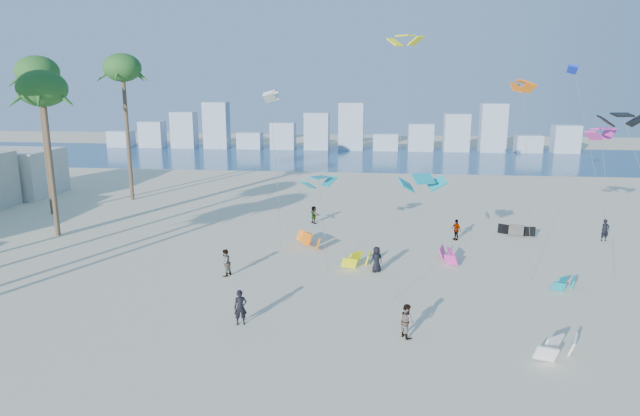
# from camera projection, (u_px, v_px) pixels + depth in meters

# --- Properties ---
(ground) EXTENTS (220.00, 220.00, 0.00)m
(ground) POSITION_uv_depth(u_px,v_px,m) (199.00, 411.00, 21.78)
(ground) COLOR beige
(ground) RESTS_ON ground
(ocean) EXTENTS (220.00, 220.00, 0.00)m
(ocean) POSITION_uv_depth(u_px,v_px,m) (339.00, 157.00, 91.49)
(ocean) COLOR navy
(ocean) RESTS_ON ground
(kitesurfer_near) EXTENTS (0.79, 0.63, 1.89)m
(kitesurfer_near) POSITION_uv_depth(u_px,v_px,m) (240.00, 308.00, 29.21)
(kitesurfer_near) COLOR black
(kitesurfer_near) RESTS_ON ground
(kitesurfer_mid) EXTENTS (1.02, 1.07, 1.75)m
(kitesurfer_mid) POSITION_uv_depth(u_px,v_px,m) (406.00, 321.00, 27.80)
(kitesurfer_mid) COLOR gray
(kitesurfer_mid) RESTS_ON ground
(kitesurfers_far) EXTENTS (28.64, 21.94, 1.81)m
(kitesurfers_far) POSITION_uv_depth(u_px,v_px,m) (427.00, 253.00, 38.49)
(kitesurfers_far) COLOR black
(kitesurfers_far) RESTS_ON ground
(grounded_kites) EXTENTS (19.78, 22.53, 1.00)m
(grounded_kites) POSITION_uv_depth(u_px,v_px,m) (431.00, 259.00, 38.59)
(grounded_kites) COLOR #FFFE0D
(grounded_kites) RESTS_ON ground
(flying_kites) EXTENTS (29.36, 22.54, 16.80)m
(flying_kites) POSITION_uv_depth(u_px,v_px,m) (459.00, 105.00, 40.35)
(flying_kites) COLOR #0D92A0
(flying_kites) RESTS_ON ground
(distant_skyline) EXTENTS (85.00, 3.00, 8.40)m
(distant_skyline) POSITION_uv_depth(u_px,v_px,m) (337.00, 133.00, 100.59)
(distant_skyline) COLOR #9EADBF
(distant_skyline) RESTS_ON ground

